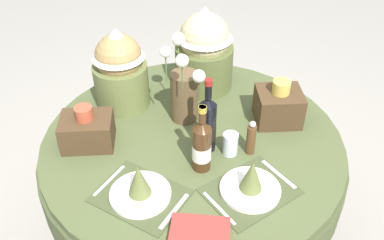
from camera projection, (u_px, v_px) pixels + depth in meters
ground at (192, 239)px, 2.39m from camera, size 8.00×8.00×0.00m
dining_table at (192, 162)px, 2.03m from camera, size 1.38×1.38×0.74m
place_setting_left at (140, 188)px, 1.64m from camera, size 0.43×0.41×0.16m
place_setting_right at (251, 183)px, 1.66m from camera, size 0.43×0.40×0.16m
flower_vase at (184, 91)px, 1.96m from camera, size 0.19×0.22×0.42m
wine_bottle_left at (207, 124)px, 1.80m from camera, size 0.08×0.08×0.36m
wine_bottle_centre at (202, 145)px, 1.72m from camera, size 0.08×0.08×0.31m
tumbler_near_left at (230, 144)px, 1.83m from camera, size 0.07×0.07×0.10m
pepper_mill at (251, 138)px, 1.82m from camera, size 0.04×0.04×0.17m
book_on_table at (199, 236)px, 1.50m from camera, size 0.24×0.20×0.03m
gift_tub_back_left at (120, 66)px, 2.02m from camera, size 0.26×0.26×0.41m
gift_tub_back_centre at (204, 46)px, 2.14m from camera, size 0.30×0.30×0.44m
woven_basket_side_left at (87, 130)px, 1.87m from camera, size 0.22×0.17×0.20m
woven_basket_side_right at (279, 105)px, 1.99m from camera, size 0.21×0.18×0.22m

